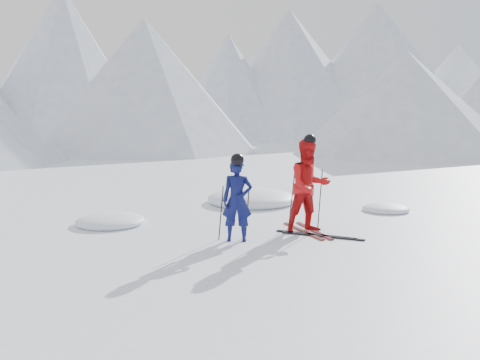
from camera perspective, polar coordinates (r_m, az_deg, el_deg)
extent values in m
plane|color=white|center=(10.87, 10.62, -5.86)|extent=(160.00, 160.00, 0.00)
cone|color=#B2BCD1|center=(51.19, -19.14, 12.17)|extent=(23.96, 23.96, 14.35)
cone|color=#B2BCD1|center=(61.28, -11.45, 10.41)|extent=(17.69, 17.69, 11.93)
cone|color=#B2BCD1|center=(54.14, -1.25, 10.41)|extent=(19.63, 19.63, 10.85)
cone|color=#B2BCD1|center=(58.44, 5.50, 11.77)|extent=(23.31, 23.31, 14.15)
cone|color=#B2BCD1|center=(60.50, 15.00, 11.75)|extent=(28.94, 28.94, 14.88)
cone|color=silver|center=(65.84, 23.12, 9.24)|extent=(24.45, 24.45, 10.76)
cone|color=#B2BCD1|center=(33.82, 17.96, 8.28)|extent=(14.00, 14.00, 6.50)
cone|color=#B2BCD1|center=(35.96, -10.56, 10.42)|extent=(16.00, 16.00, 9.00)
imported|color=#0C1149|center=(9.88, -0.31, -2.30)|extent=(0.65, 0.48, 1.61)
imported|color=red|center=(10.75, 7.75, -0.66)|extent=(1.05, 0.87, 1.95)
cylinder|color=black|center=(10.03, -2.15, -3.72)|extent=(0.11, 0.08, 1.07)
cylinder|color=black|center=(10.21, 0.84, -3.51)|extent=(0.11, 0.07, 1.07)
cylinder|color=black|center=(10.95, 5.83, -2.21)|extent=(0.13, 0.10, 1.30)
cylinder|color=black|center=(11.03, 8.97, -2.19)|extent=(0.13, 0.09, 1.30)
cube|color=black|center=(10.89, 7.06, -5.70)|extent=(0.40, 1.69, 0.03)
cube|color=black|center=(10.96, 8.27, -5.63)|extent=(0.28, 1.70, 0.03)
cube|color=black|center=(10.59, 8.49, -6.09)|extent=(1.43, 1.07, 0.03)
cube|color=black|center=(10.48, 9.27, -6.24)|extent=(1.46, 1.02, 0.03)
ellipsoid|color=white|center=(11.88, -14.33, -4.85)|extent=(1.54, 1.54, 0.34)
ellipsoid|color=white|center=(13.63, 16.05, -3.36)|extent=(1.20, 1.20, 0.26)
ellipsoid|color=white|center=(14.28, 1.29, -2.60)|extent=(2.47, 2.47, 0.54)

